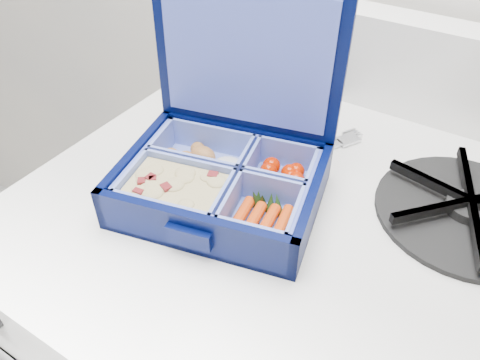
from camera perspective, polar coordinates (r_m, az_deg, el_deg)
The scene contains 4 objects.
bento_box at distance 0.51m, azimuth -2.30°, elevation -0.44°, with size 0.21×0.17×0.05m, color #010835, non-canonical shape.
burner_grate at distance 0.56m, azimuth 26.14°, elevation -2.82°, with size 0.19×0.19×0.03m, color black.
burner_grate_rear at distance 0.69m, azimuth 3.37°, elevation 9.80°, with size 0.19×0.19×0.02m, color black.
fork at distance 0.59m, azimuth 6.52°, elevation 2.70°, with size 0.02×0.18×0.01m, color silver, non-canonical shape.
Camera 1 is at (-0.15, 1.33, 1.19)m, focal length 35.00 mm.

